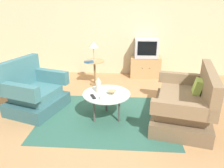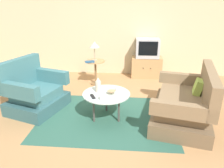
% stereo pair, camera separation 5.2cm
% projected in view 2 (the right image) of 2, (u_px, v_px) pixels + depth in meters
% --- Properties ---
extents(ground_plane, '(16.00, 16.00, 0.00)m').
position_uv_depth(ground_plane, '(108.00, 116.00, 3.86)').
color(ground_plane, '#AD7F51').
extents(back_wall, '(9.00, 0.12, 2.70)m').
position_uv_depth(back_wall, '(117.00, 25.00, 5.75)').
color(back_wall, '#CCB78E').
rests_on(back_wall, ground).
extents(area_rug, '(2.34, 1.78, 0.00)m').
position_uv_depth(area_rug, '(107.00, 117.00, 3.82)').
color(area_rug, '#2D5B4C').
rests_on(area_rug, ground).
extents(armchair, '(1.10, 1.20, 0.97)m').
position_uv_depth(armchair, '(34.00, 93.00, 4.03)').
color(armchair, '#325C60').
rests_on(armchair, ground).
extents(couch, '(1.23, 1.68, 0.93)m').
position_uv_depth(couch, '(185.00, 104.00, 3.64)').
color(couch, brown).
rests_on(couch, ground).
extents(coffee_table, '(0.82, 0.82, 0.47)m').
position_uv_depth(coffee_table, '(106.00, 95.00, 3.67)').
color(coffee_table, '#B2C6C1').
rests_on(coffee_table, ground).
extents(side_table, '(0.47, 0.47, 0.60)m').
position_uv_depth(side_table, '(95.00, 68.00, 5.22)').
color(side_table, tan).
rests_on(side_table, ground).
extents(tv_stand, '(0.80, 0.43, 0.55)m').
position_uv_depth(tv_stand, '(146.00, 67.00, 5.79)').
color(tv_stand, tan).
rests_on(tv_stand, ground).
extents(television, '(0.60, 0.44, 0.49)m').
position_uv_depth(television, '(147.00, 48.00, 5.60)').
color(television, '#B7B7BC').
rests_on(television, tv_stand).
extents(table_lamp, '(0.25, 0.25, 0.46)m').
position_uv_depth(table_lamp, '(94.00, 45.00, 5.05)').
color(table_lamp, '#9E937A').
rests_on(table_lamp, side_table).
extents(vase, '(0.10, 0.10, 0.27)m').
position_uv_depth(vase, '(98.00, 85.00, 3.68)').
color(vase, beige).
rests_on(vase, coffee_table).
extents(mug, '(0.12, 0.08, 0.08)m').
position_uv_depth(mug, '(102.00, 97.00, 3.40)').
color(mug, white).
rests_on(mug, coffee_table).
extents(bowl, '(0.15, 0.15, 0.06)m').
position_uv_depth(bowl, '(112.00, 92.00, 3.62)').
color(bowl, tan).
rests_on(bowl, coffee_table).
extents(tv_remote_dark, '(0.12, 0.17, 0.02)m').
position_uv_depth(tv_remote_dark, '(93.00, 96.00, 3.51)').
color(tv_remote_dark, black).
rests_on(tv_remote_dark, coffee_table).
extents(tv_remote_silver, '(0.07, 0.16, 0.02)m').
position_uv_depth(tv_remote_silver, '(117.00, 88.00, 3.84)').
color(tv_remote_silver, '#B2B2B7').
rests_on(tv_remote_silver, coffee_table).
extents(book, '(0.25, 0.21, 0.02)m').
position_uv_depth(book, '(90.00, 62.00, 5.03)').
color(book, navy).
rests_on(book, side_table).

